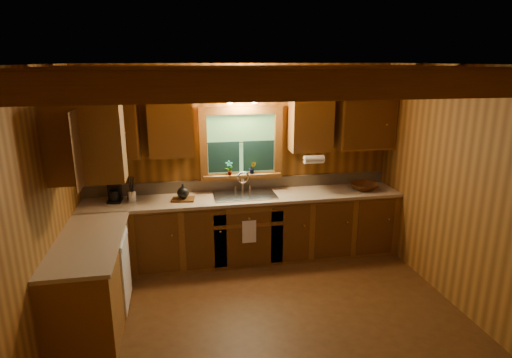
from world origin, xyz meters
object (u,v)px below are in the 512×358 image
object	(u,v)px
sink	(245,199)
coffee_maker	(114,190)
cutting_board	(183,199)
wicker_basket	(363,186)

from	to	relation	value
sink	coffee_maker	distance (m)	1.68
sink	cutting_board	bearing A→B (deg)	-176.88
cutting_board	wicker_basket	distance (m)	2.47
wicker_basket	coffee_maker	bearing A→B (deg)	177.88
coffee_maker	wicker_basket	xyz separation A→B (m)	(3.33, -0.12, -0.10)
coffee_maker	sink	bearing A→B (deg)	2.60
sink	coffee_maker	xyz separation A→B (m)	(-1.66, 0.08, 0.19)
sink	cutting_board	size ratio (longest dim) A/B	2.92
coffee_maker	wicker_basket	size ratio (longest dim) A/B	0.80
coffee_maker	wicker_basket	bearing A→B (deg)	3.30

